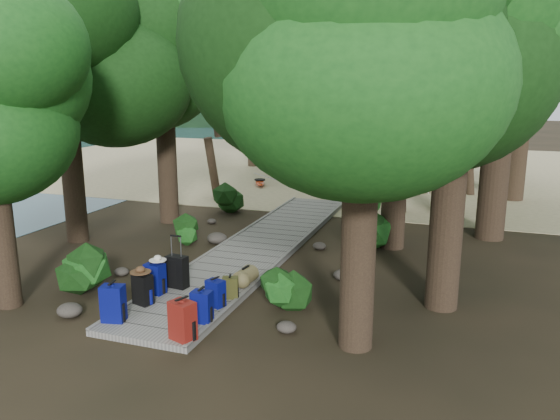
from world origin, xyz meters
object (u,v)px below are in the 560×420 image
at_px(backpack_right_c, 215,292).
at_px(suitcase_on_boardwalk, 177,272).
at_px(backpack_left_c, 155,277).
at_px(backpack_right_b, 202,305).
at_px(backpack_right_a, 182,319).
at_px(backpack_left_a, 113,301).
at_px(duffel_right_khaki, 246,276).
at_px(kayak, 260,181).
at_px(backpack_right_d, 230,286).
at_px(sun_lounger, 424,185).
at_px(backpack_left_b, 143,288).
at_px(lone_suitcase_on_sand, 331,191).

xyz_separation_m(backpack_right_c, suitcase_on_boardwalk, (-1.20, 0.65, 0.05)).
relative_size(backpack_left_c, backpack_right_b, 1.09).
relative_size(backpack_right_a, backpack_right_b, 1.16).
height_order(backpack_left_a, backpack_right_a, backpack_left_a).
height_order(duffel_right_khaki, suitcase_on_boardwalk, suitcase_on_boardwalk).
xyz_separation_m(backpack_left_a, backpack_right_a, (1.55, -0.24, -0.00)).
bearing_deg(kayak, backpack_right_d, -95.00).
height_order(backpack_right_c, sun_lounger, backpack_right_c).
height_order(backpack_left_b, suitcase_on_boardwalk, suitcase_on_boardwalk).
bearing_deg(backpack_right_a, backpack_right_b, 110.63).
relative_size(backpack_left_a, sun_lounger, 0.45).
distance_m(backpack_right_d, duffel_right_khaki, 0.82).
distance_m(suitcase_on_boardwalk, lone_suitcase_on_sand, 10.43).
xyz_separation_m(backpack_left_b, suitcase_on_boardwalk, (0.19, 1.02, 0.01)).
xyz_separation_m(backpack_left_a, suitcase_on_boardwalk, (0.25, 1.88, -0.03)).
bearing_deg(backpack_right_d, backpack_right_c, -120.94).
distance_m(duffel_right_khaki, lone_suitcase_on_sand, 9.77).
relative_size(backpack_left_c, suitcase_on_boardwalk, 1.02).
height_order(backpack_right_d, lone_suitcase_on_sand, lone_suitcase_on_sand).
bearing_deg(kayak, duffel_right_khaki, -93.80).
relative_size(lone_suitcase_on_sand, kayak, 0.18).
bearing_deg(backpack_left_a, backpack_right_c, 28.08).
height_order(duffel_right_khaki, kayak, duffel_right_khaki).
relative_size(kayak, sun_lounger, 2.03).
bearing_deg(backpack_left_a, kayak, 88.31).
distance_m(backpack_left_c, backpack_right_b, 1.80).
distance_m(backpack_left_a, backpack_right_b, 1.61).
distance_m(backpack_right_c, suitcase_on_boardwalk, 1.37).
bearing_deg(sun_lounger, backpack_right_b, -122.35).
height_order(backpack_right_c, backpack_right_d, backpack_right_c).
relative_size(backpack_left_a, duffel_right_khaki, 1.41).
height_order(backpack_left_b, duffel_right_khaki, backpack_left_b).
bearing_deg(suitcase_on_boardwalk, lone_suitcase_on_sand, 93.37).
distance_m(backpack_left_a, backpack_right_a, 1.57).
bearing_deg(backpack_right_a, lone_suitcase_on_sand, 111.98).
height_order(backpack_left_b, backpack_right_b, backpack_left_b).
bearing_deg(kayak, sun_lounger, -16.40).
bearing_deg(suitcase_on_boardwalk, backpack_right_a, -50.96).
bearing_deg(backpack_right_c, backpack_left_b, -147.26).
distance_m(backpack_left_b, lone_suitcase_on_sand, 11.46).
bearing_deg(backpack_left_a, backpack_right_d, 35.52).
bearing_deg(backpack_right_c, kayak, 125.40).
bearing_deg(backpack_left_c, backpack_right_b, -24.42).
distance_m(backpack_right_a, backpack_right_c, 1.47).
bearing_deg(lone_suitcase_on_sand, backpack_left_b, -88.24).
xyz_separation_m(duffel_right_khaki, suitcase_on_boardwalk, (-1.30, -0.64, 0.17)).
distance_m(backpack_left_b, sun_lounger, 14.69).
relative_size(backpack_right_a, backpack_right_d, 1.56).
bearing_deg(backpack_left_c, backpack_right_c, -0.91).
height_order(backpack_left_c, duffel_right_khaki, backpack_left_c).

